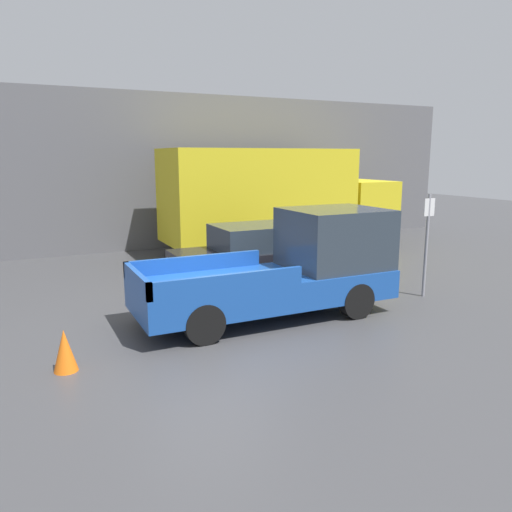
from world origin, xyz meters
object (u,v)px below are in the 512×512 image
car (257,254)px  traffic_cone (65,350)px  delivery_truck (275,197)px  parking_sign (427,240)px  pickup_truck (293,267)px

car → traffic_cone: size_ratio=6.38×
car → traffic_cone: car is taller
traffic_cone → car: bearing=35.7°
delivery_truck → parking_sign: delivery_truck is taller
pickup_truck → traffic_cone: bearing=-167.8°
car → parking_sign: 4.15m
delivery_truck → pickup_truck: bearing=-114.8°
car → traffic_cone: bearing=-144.3°
delivery_truck → traffic_cone: (-7.44, -7.24, -1.54)m
pickup_truck → delivery_truck: delivery_truck is taller
pickup_truck → delivery_truck: 6.94m
delivery_truck → parking_sign: 6.51m
pickup_truck → car: (0.44, 2.61, -0.21)m
delivery_truck → car: bearing=-123.9°
pickup_truck → traffic_cone: (-4.56, -0.99, -0.65)m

